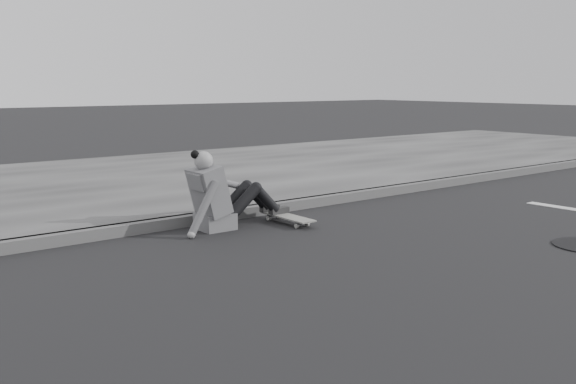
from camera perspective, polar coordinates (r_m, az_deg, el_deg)
name	(u,v)px	position (r m, az deg, el deg)	size (l,w,h in m)	color
ground	(465,251)	(6.33, 15.48, -5.04)	(80.00, 80.00, 0.00)	black
curb	(296,204)	(8.07, 0.69, -1.10)	(24.00, 0.16, 0.12)	#464646
sidewalk	(180,177)	(10.57, -9.58, 1.32)	(24.00, 6.00, 0.12)	#3C3C3C
skateboard	(288,217)	(7.25, -0.04, -2.26)	(0.20, 0.78, 0.09)	gray
seated_woman	(220,196)	(6.98, -6.05, -0.35)	(1.38, 0.46, 0.88)	#535356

